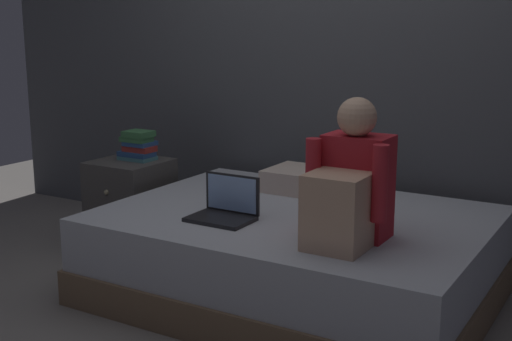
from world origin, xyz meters
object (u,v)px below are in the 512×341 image
person_sitting (350,188)px  laptop (225,208)px  pillow (315,181)px  nightstand (131,204)px  bed (296,255)px  book_stack (138,146)px

person_sitting → laptop: size_ratio=2.05×
laptop → pillow: laptop is taller
person_sitting → laptop: person_sitting is taller
nightstand → person_sitting: size_ratio=0.89×
bed → book_stack: book_stack is taller
laptop → nightstand: bearing=156.0°
person_sitting → book_stack: size_ratio=2.91×
laptop → bed: bearing=48.8°
bed → laptop: bearing=-131.2°
person_sitting → pillow: person_sitting is taller
pillow → book_stack: 1.18m
bed → book_stack: bearing=170.1°
pillow → laptop: bearing=-100.9°
bed → person_sitting: size_ratio=3.05×
nightstand → laptop: 1.17m
nightstand → book_stack: size_ratio=2.58×
nightstand → person_sitting: person_sitting is taller
bed → person_sitting: 0.71m
nightstand → laptop: size_ratio=1.81×
book_stack → bed: bearing=-9.9°
person_sitting → book_stack: bearing=162.8°
laptop → pillow: size_ratio=0.57×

